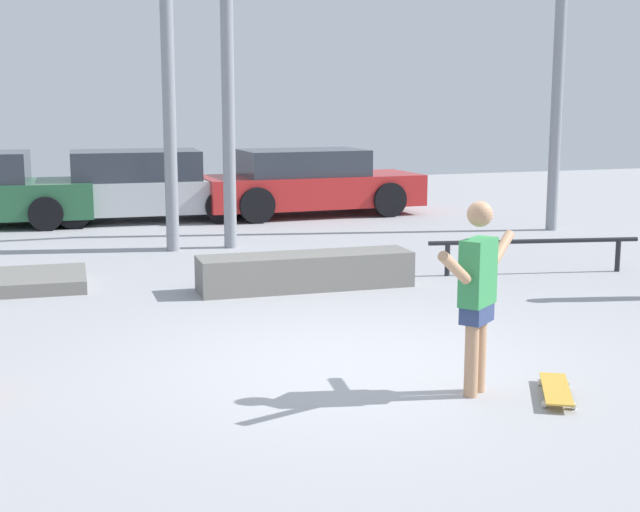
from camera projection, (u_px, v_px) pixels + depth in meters
ground_plane at (352, 366)px, 7.92m from camera, size 36.00×36.00×0.00m
skateboarder at (478, 288)px, 7.02m from camera, size 1.11×0.88×1.56m
skateboard at (556, 389)px, 7.08m from camera, size 0.57×0.80×0.08m
grind_box at (306, 271)px, 11.11m from camera, size 2.71×0.72×0.44m
grind_rail at (534, 246)px, 12.03m from camera, size 2.88×0.65×0.47m
parked_car_silver at (143, 187)px, 17.28m from camera, size 4.49×2.06×1.36m
parked_car_red at (308, 183)px, 18.07m from camera, size 4.46×1.93×1.33m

